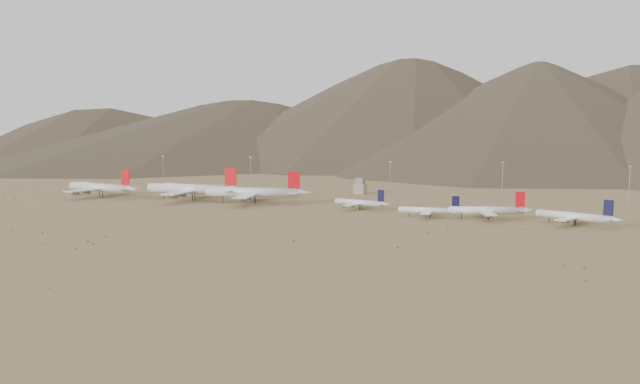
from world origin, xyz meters
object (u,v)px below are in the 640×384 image
at_px(widebody_west, 100,187).
at_px(narrowbody_a, 361,203).
at_px(narrowbody_b, 431,210).
at_px(control_tower, 360,187).
at_px(widebody_centre, 192,189).
at_px(widebody_east, 253,192).

relative_size(widebody_west, narrowbody_a, 1.78).
distance_m(narrowbody_a, narrowbody_b, 50.18).
xyz_separation_m(narrowbody_b, control_tower, (-78.73, 99.15, 1.27)).
bearing_deg(narrowbody_a, widebody_centre, -167.93).
distance_m(widebody_east, narrowbody_b, 124.11).
distance_m(widebody_west, narrowbody_b, 241.92).
distance_m(narrowbody_a, control_tower, 88.58).
height_order(widebody_centre, widebody_east, widebody_centre).
relative_size(widebody_west, widebody_centre, 0.89).
relative_size(narrowbody_a, control_tower, 3.22).
bearing_deg(widebody_centre, narrowbody_b, -10.02).
height_order(widebody_east, narrowbody_b, widebody_east).
height_order(widebody_west, narrowbody_b, widebody_west).
bearing_deg(narrowbody_b, narrowbody_a, 153.32).
height_order(widebody_west, narrowbody_a, widebody_west).
relative_size(widebody_centre, narrowbody_b, 2.04).
distance_m(widebody_centre, narrowbody_a, 122.21).
distance_m(narrowbody_b, control_tower, 126.62).
xyz_separation_m(widebody_west, control_tower, (163.15, 96.23, -1.73)).
distance_m(widebody_centre, control_tower, 124.80).
xyz_separation_m(widebody_centre, narrowbody_a, (122.13, 2.65, -3.72)).
bearing_deg(control_tower, widebody_centre, -136.73).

